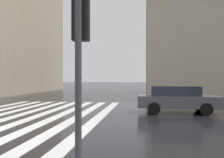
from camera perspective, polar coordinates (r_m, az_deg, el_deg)
zebra_crossing at (r=13.06m, az=-18.12°, el=-7.80°), size 13.00×7.50×0.01m
traffic_signal_post at (r=4.58m, az=-7.42°, el=8.35°), size 0.44×0.30×3.20m
car_dark_grey at (r=13.32m, az=14.76°, el=-4.39°), size 1.85×4.10×1.41m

